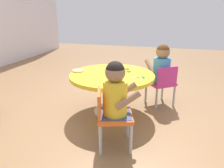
{
  "coord_description": "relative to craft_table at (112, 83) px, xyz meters",
  "views": [
    {
      "loc": [
        -2.26,
        -0.65,
        1.18
      ],
      "look_at": [
        0.0,
        0.0,
        0.36
      ],
      "focal_mm": 34.24,
      "sensor_mm": 36.0,
      "label": 1
    }
  ],
  "objects": [
    {
      "name": "cookie_cutter_2",
      "position": [
        0.25,
        -0.13,
        0.11
      ],
      "size": [
        0.05,
        0.05,
        0.01
      ],
      "primitive_type": "torus",
      "color": "orange",
      "rests_on": "craft_table"
    },
    {
      "name": "cookie_cutter_3",
      "position": [
        0.14,
        -0.06,
        0.11
      ],
      "size": [
        0.06,
        0.06,
        0.01
      ],
      "primitive_type": "torus",
      "color": "red",
      "rests_on": "craft_table"
    },
    {
      "name": "cookie_cutter_1",
      "position": [
        0.15,
        -0.16,
        0.11
      ],
      "size": [
        0.06,
        0.06,
        0.01
      ],
      "primitive_type": "torus",
      "color": "#4CB259",
      "rests_on": "craft_table"
    },
    {
      "name": "child_chair_right",
      "position": [
        0.37,
        -0.55,
        -0.08
      ],
      "size": [
        0.42,
        0.42,
        0.54
      ],
      "color": "#B7B7BC",
      "rests_on": "ground"
    },
    {
      "name": "child_chair_left",
      "position": [
        -0.65,
        -0.18,
        -0.08
      ],
      "size": [
        0.38,
        0.38,
        0.54
      ],
      "color": "#B7B7BC",
      "rests_on": "ground"
    },
    {
      "name": "seated_child_left",
      "position": [
        -0.63,
        -0.21,
        0.15
      ],
      "size": [
        0.36,
        0.41,
        0.51
      ],
      "color": "#3F4772",
      "rests_on": "ground"
    },
    {
      "name": "craft_scissors",
      "position": [
        -0.05,
        -0.34,
        0.11
      ],
      "size": [
        0.11,
        0.14,
        0.01
      ],
      "color": "silver",
      "rests_on": "craft_table"
    },
    {
      "name": "cookie_cutter_0",
      "position": [
        -0.01,
        -0.05,
        0.11
      ],
      "size": [
        0.05,
        0.05,
        0.01
      ],
      "primitive_type": "torus",
      "color": "#4CB259",
      "rests_on": "craft_table"
    },
    {
      "name": "ground_plane",
      "position": [
        0.0,
        0.0,
        -0.38
      ],
      "size": [
        10.0,
        10.0,
        0.0
      ],
      "primitive_type": "plane",
      "color": "olive"
    },
    {
      "name": "seated_child_right",
      "position": [
        0.41,
        -0.53,
        0.15
      ],
      "size": [
        0.44,
        0.42,
        0.51
      ],
      "color": "#3F4772",
      "rests_on": "ground"
    },
    {
      "name": "rolling_pin",
      "position": [
        -0.28,
        -0.1,
        0.13
      ],
      "size": [
        0.23,
        0.05,
        0.05
      ],
      "color": "green",
      "rests_on": "craft_table"
    },
    {
      "name": "playdough_blob_0",
      "position": [
        -0.01,
        0.42,
        0.11
      ],
      "size": [
        0.14,
        0.14,
        0.02
      ],
      "primitive_type": "cylinder",
      "color": "#F2CC72",
      "rests_on": "craft_table"
    },
    {
      "name": "craft_table",
      "position": [
        0.0,
        0.0,
        0.0
      ],
      "size": [
        0.98,
        0.98,
        0.48
      ],
      "color": "silver",
      "rests_on": "ground"
    }
  ]
}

